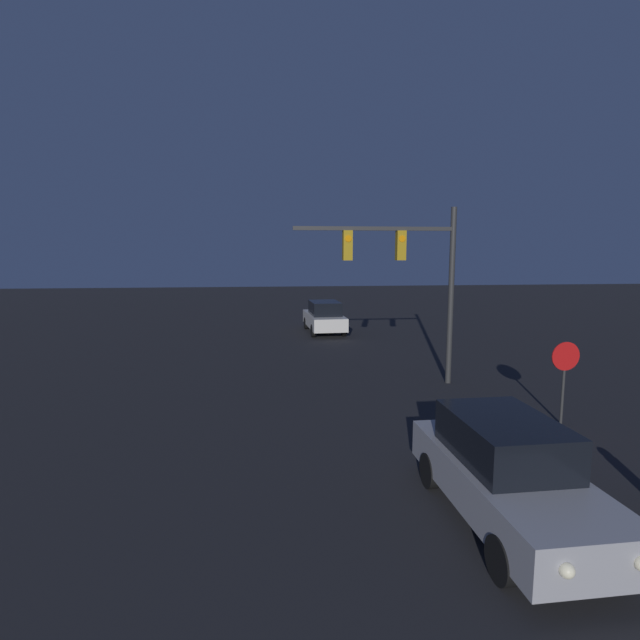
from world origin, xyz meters
name	(u,v)px	position (x,y,z in m)	size (l,w,h in m)	color
car_near	(507,472)	(2.48, 7.81, 0.82)	(1.80, 4.38, 1.64)	#99999E
car_far	(324,317)	(1.81, 26.22, 0.82)	(1.89, 4.41, 1.64)	beige
traffic_signal_mast	(410,266)	(3.25, 15.94, 3.74)	(5.06, 0.30, 5.56)	#2D2D2D
stop_sign	(565,367)	(5.97, 11.90, 1.43)	(0.70, 0.07, 2.05)	#2D2D2D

